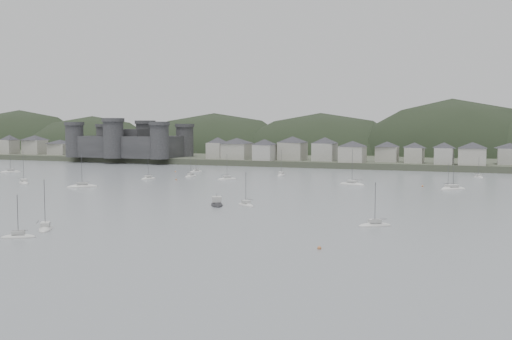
% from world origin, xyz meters
% --- Properties ---
extents(ground, '(900.00, 900.00, 0.00)m').
position_xyz_m(ground, '(0.00, 0.00, 0.00)').
color(ground, slate).
rests_on(ground, ground).
extents(far_shore_land, '(900.00, 250.00, 3.00)m').
position_xyz_m(far_shore_land, '(0.00, 295.00, 1.50)').
color(far_shore_land, '#383D2D').
rests_on(far_shore_land, ground).
extents(forested_ridge, '(851.55, 103.94, 102.57)m').
position_xyz_m(forested_ridge, '(4.83, 269.40, -11.28)').
color(forested_ridge, black).
rests_on(forested_ridge, ground).
extents(castle, '(66.00, 43.00, 20.00)m').
position_xyz_m(castle, '(-120.00, 179.80, 10.96)').
color(castle, '#303032').
rests_on(castle, far_shore_land).
extents(waterfront_town, '(451.48, 28.46, 12.92)m').
position_xyz_m(waterfront_town, '(50.59, 183.34, 8.66)').
color(waterfront_town, '#9E9C90').
rests_on(waterfront_town, far_shore_land).
extents(sailboat_lead, '(10.24, 5.83, 13.32)m').
position_xyz_m(sailboat_lead, '(27.29, 96.86, 0.17)').
color(sailboat_lead, beige).
rests_on(sailboat_lead, ground).
extents(moored_fleet, '(246.79, 171.03, 13.64)m').
position_xyz_m(moored_fleet, '(-2.39, 65.94, 0.18)').
color(moored_fleet, beige).
rests_on(moored_fleet, ground).
extents(motor_launch_far, '(6.72, 8.74, 3.99)m').
position_xyz_m(motor_launch_far, '(6.16, 32.33, 0.29)').
color(motor_launch_far, black).
rests_on(motor_launch_far, ground).
extents(mooring_buoys, '(162.05, 134.80, 0.70)m').
position_xyz_m(mooring_buoys, '(20.03, 72.49, 0.15)').
color(mooring_buoys, '#B1683B').
rests_on(mooring_buoys, ground).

